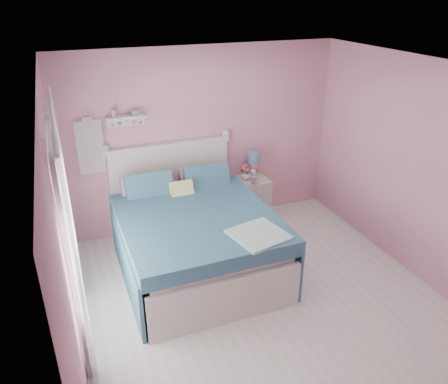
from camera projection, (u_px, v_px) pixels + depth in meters
floor at (269, 309)px, 4.91m from camera, size 4.50×4.50×0.00m
room_shell at (276, 180)px, 4.23m from camera, size 4.50×4.50×4.50m
bed at (194, 237)px, 5.49m from camera, size 1.81×2.29×1.32m
nightstand at (252, 199)px, 6.67m from camera, size 0.47×0.46×0.67m
table_lamp at (253, 159)px, 6.49m from camera, size 0.20×0.20×0.40m
vase at (245, 175)px, 6.48m from camera, size 0.15×0.15×0.14m
teacup at (255, 181)px, 6.36m from camera, size 0.13×0.13×0.08m
roses at (246, 168)px, 6.43m from camera, size 0.14×0.11×0.12m
wall_shelf at (125, 118)px, 5.66m from camera, size 0.50×0.15×0.25m
hanging_dress at (91, 147)px, 5.64m from camera, size 0.34×0.03×0.72m
french_door at (69, 244)px, 4.14m from camera, size 0.04×1.32×2.16m
curtain_near at (79, 278)px, 3.48m from camera, size 0.04×0.40×2.32m
curtain_far at (68, 201)px, 4.74m from camera, size 0.04×0.40×2.32m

